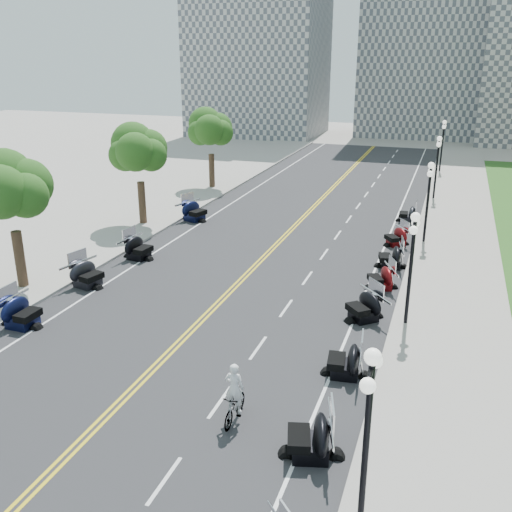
% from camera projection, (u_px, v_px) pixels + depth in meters
% --- Properties ---
extents(ground, '(160.00, 160.00, 0.00)m').
position_uv_depth(ground, '(186.00, 336.00, 23.91)').
color(ground, gray).
extents(road, '(16.00, 90.00, 0.01)m').
position_uv_depth(road, '(262.00, 259.00, 32.80)').
color(road, '#333335').
rests_on(road, ground).
extents(centerline_yellow_a, '(0.12, 90.00, 0.00)m').
position_uv_depth(centerline_yellow_a, '(260.00, 259.00, 32.84)').
color(centerline_yellow_a, yellow).
rests_on(centerline_yellow_a, road).
extents(centerline_yellow_b, '(0.12, 90.00, 0.00)m').
position_uv_depth(centerline_yellow_b, '(264.00, 259.00, 32.76)').
color(centerline_yellow_b, yellow).
rests_on(centerline_yellow_b, road).
extents(edge_line_north, '(0.12, 90.00, 0.00)m').
position_uv_depth(edge_line_north, '(374.00, 272.00, 30.82)').
color(edge_line_north, white).
rests_on(edge_line_north, road).
extents(edge_line_south, '(0.12, 90.00, 0.00)m').
position_uv_depth(edge_line_south, '(163.00, 247.00, 34.78)').
color(edge_line_south, white).
rests_on(edge_line_south, road).
extents(lane_dash_4, '(0.12, 2.00, 0.00)m').
position_uv_depth(lane_dash_4, '(165.00, 480.00, 15.79)').
color(lane_dash_4, white).
rests_on(lane_dash_4, road).
extents(lane_dash_5, '(0.12, 2.00, 0.00)m').
position_uv_depth(lane_dash_5, '(220.00, 402.00, 19.35)').
color(lane_dash_5, white).
rests_on(lane_dash_5, road).
extents(lane_dash_6, '(0.12, 2.00, 0.00)m').
position_uv_depth(lane_dash_6, '(258.00, 348.00, 22.91)').
color(lane_dash_6, white).
rests_on(lane_dash_6, road).
extents(lane_dash_7, '(0.12, 2.00, 0.00)m').
position_uv_depth(lane_dash_7, '(286.00, 308.00, 26.47)').
color(lane_dash_7, white).
rests_on(lane_dash_7, road).
extents(lane_dash_8, '(0.12, 2.00, 0.00)m').
position_uv_depth(lane_dash_8, '(307.00, 278.00, 30.03)').
color(lane_dash_8, white).
rests_on(lane_dash_8, road).
extents(lane_dash_9, '(0.12, 2.00, 0.00)m').
position_uv_depth(lane_dash_9, '(324.00, 254.00, 33.59)').
color(lane_dash_9, white).
rests_on(lane_dash_9, road).
extents(lane_dash_10, '(0.12, 2.00, 0.00)m').
position_uv_depth(lane_dash_10, '(338.00, 235.00, 37.15)').
color(lane_dash_10, white).
rests_on(lane_dash_10, road).
extents(lane_dash_11, '(0.12, 2.00, 0.00)m').
position_uv_depth(lane_dash_11, '(349.00, 219.00, 40.71)').
color(lane_dash_11, white).
rests_on(lane_dash_11, road).
extents(lane_dash_12, '(0.12, 2.00, 0.00)m').
position_uv_depth(lane_dash_12, '(358.00, 206.00, 44.27)').
color(lane_dash_12, white).
rests_on(lane_dash_12, road).
extents(lane_dash_13, '(0.12, 2.00, 0.00)m').
position_uv_depth(lane_dash_13, '(366.00, 194.00, 47.83)').
color(lane_dash_13, white).
rests_on(lane_dash_13, road).
extents(lane_dash_14, '(0.12, 2.00, 0.00)m').
position_uv_depth(lane_dash_14, '(373.00, 185.00, 51.39)').
color(lane_dash_14, white).
rests_on(lane_dash_14, road).
extents(lane_dash_15, '(0.12, 2.00, 0.00)m').
position_uv_depth(lane_dash_15, '(379.00, 176.00, 54.95)').
color(lane_dash_15, white).
rests_on(lane_dash_15, road).
extents(lane_dash_16, '(0.12, 2.00, 0.00)m').
position_uv_depth(lane_dash_16, '(384.00, 169.00, 58.51)').
color(lane_dash_16, white).
rests_on(lane_dash_16, road).
extents(lane_dash_17, '(0.12, 2.00, 0.00)m').
position_uv_depth(lane_dash_17, '(389.00, 162.00, 62.07)').
color(lane_dash_17, white).
rests_on(lane_dash_17, road).
extents(lane_dash_18, '(0.12, 2.00, 0.00)m').
position_uv_depth(lane_dash_18, '(393.00, 156.00, 65.63)').
color(lane_dash_18, white).
rests_on(lane_dash_18, road).
extents(lane_dash_19, '(0.12, 2.00, 0.00)m').
position_uv_depth(lane_dash_19, '(397.00, 151.00, 69.19)').
color(lane_dash_19, white).
rests_on(lane_dash_19, road).
extents(sidewalk_north, '(5.00, 90.00, 0.15)m').
position_uv_depth(sidewalk_north, '(454.00, 280.00, 29.54)').
color(sidewalk_north, '#9E9991').
rests_on(sidewalk_north, ground).
extents(sidewalk_south, '(5.00, 90.00, 0.15)m').
position_uv_depth(sidewalk_south, '(105.00, 240.00, 36.03)').
color(sidewalk_south, '#9E9991').
rests_on(sidewalk_south, ground).
extents(distant_block_a, '(18.00, 14.00, 26.00)m').
position_uv_depth(distant_block_a, '(259.00, 40.00, 80.29)').
color(distant_block_a, gray).
rests_on(distant_block_a, ground).
extents(distant_block_b, '(16.00, 12.00, 30.00)m').
position_uv_depth(distant_block_b, '(424.00, 24.00, 78.16)').
color(distant_block_b, gray).
rests_on(distant_block_b, ground).
extents(street_lamp_1, '(0.50, 1.20, 4.90)m').
position_uv_depth(street_lamp_1, '(366.00, 444.00, 13.26)').
color(street_lamp_1, black).
rests_on(street_lamp_1, sidewalk_north).
extents(street_lamp_2, '(0.50, 1.20, 4.90)m').
position_uv_depth(street_lamp_2, '(410.00, 270.00, 23.94)').
color(street_lamp_2, black).
rests_on(street_lamp_2, sidewalk_north).
extents(street_lamp_3, '(0.50, 1.20, 4.90)m').
position_uv_depth(street_lamp_3, '(427.00, 203.00, 34.62)').
color(street_lamp_3, black).
rests_on(street_lamp_3, sidewalk_north).
extents(street_lamp_4, '(0.50, 1.20, 4.90)m').
position_uv_depth(street_lamp_4, '(436.00, 168.00, 45.30)').
color(street_lamp_4, black).
rests_on(street_lamp_4, sidewalk_north).
extents(street_lamp_5, '(0.50, 1.20, 4.90)m').
position_uv_depth(street_lamp_5, '(442.00, 146.00, 55.98)').
color(street_lamp_5, black).
rests_on(street_lamp_5, sidewalk_north).
extents(tree_2, '(4.80, 4.80, 9.20)m').
position_uv_depth(tree_2, '(11.00, 196.00, 27.18)').
color(tree_2, '#235619').
rests_on(tree_2, sidewalk_south).
extents(tree_3, '(4.80, 4.80, 9.20)m').
position_uv_depth(tree_3, '(139.00, 156.00, 37.86)').
color(tree_3, '#235619').
rests_on(tree_3, sidewalk_south).
extents(tree_4, '(4.80, 4.80, 9.20)m').
position_uv_depth(tree_4, '(211.00, 133.00, 48.54)').
color(tree_4, '#235619').
rests_on(tree_4, sidewalk_south).
extents(motorcycle_n_4, '(2.57, 2.57, 1.46)m').
position_uv_depth(motorcycle_n_4, '(310.00, 435.00, 16.54)').
color(motorcycle_n_4, black).
rests_on(motorcycle_n_4, road).
extents(motorcycle_n_5, '(2.20, 2.20, 1.38)m').
position_uv_depth(motorcycle_n_5, '(345.00, 359.00, 20.74)').
color(motorcycle_n_5, black).
rests_on(motorcycle_n_5, road).
extents(motorcycle_n_6, '(2.86, 2.86, 1.42)m').
position_uv_depth(motorcycle_n_6, '(364.00, 305.00, 25.12)').
color(motorcycle_n_6, black).
rests_on(motorcycle_n_6, road).
extents(motorcycle_n_7, '(2.45, 2.45, 1.30)m').
position_uv_depth(motorcycle_n_7, '(381.00, 277.00, 28.50)').
color(motorcycle_n_7, '#590A0C').
rests_on(motorcycle_n_7, road).
extents(motorcycle_n_8, '(2.34, 2.34, 1.39)m').
position_uv_depth(motorcycle_n_8, '(391.00, 256.00, 31.33)').
color(motorcycle_n_8, black).
rests_on(motorcycle_n_8, road).
extents(motorcycle_n_9, '(2.52, 2.52, 1.26)m').
position_uv_depth(motorcycle_n_9, '(396.00, 236.00, 34.94)').
color(motorcycle_n_9, '#590A0C').
rests_on(motorcycle_n_9, road).
extents(motorcycle_n_10, '(1.93, 1.93, 1.29)m').
position_uv_depth(motorcycle_n_10, '(408.00, 213.00, 39.91)').
color(motorcycle_n_10, black).
rests_on(motorcycle_n_10, road).
extents(motorcycle_s_5, '(2.12, 2.12, 1.47)m').
position_uv_depth(motorcycle_s_5, '(21.00, 311.00, 24.51)').
color(motorcycle_s_5, black).
rests_on(motorcycle_s_5, road).
extents(motorcycle_s_6, '(2.51, 2.51, 1.46)m').
position_uv_depth(motorcycle_s_6, '(87.00, 273.00, 28.76)').
color(motorcycle_s_6, black).
rests_on(motorcycle_s_6, road).
extents(motorcycle_s_7, '(2.30, 2.30, 1.45)m').
position_uv_depth(motorcycle_s_7, '(138.00, 247.00, 32.67)').
color(motorcycle_s_7, black).
rests_on(motorcycle_s_7, road).
extents(motorcycle_s_9, '(2.78, 2.78, 1.55)m').
position_uv_depth(motorcycle_s_9, '(194.00, 210.00, 40.17)').
color(motorcycle_s_9, black).
rests_on(motorcycle_s_9, road).
extents(bicycle, '(0.50, 1.75, 1.05)m').
position_uv_depth(bicycle, '(235.00, 406.00, 18.22)').
color(bicycle, '#A51414').
rests_on(bicycle, road).
extents(cyclist_rider, '(0.63, 0.41, 1.72)m').
position_uv_depth(cyclist_rider, '(234.00, 368.00, 17.75)').
color(cyclist_rider, white).
rests_on(cyclist_rider, bicycle).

